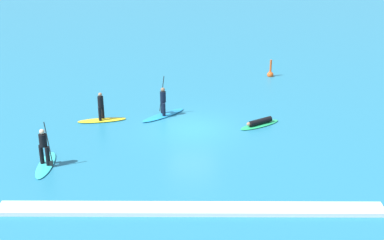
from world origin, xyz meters
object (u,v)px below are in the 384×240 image
at_px(surfer_on_green_board, 260,123).
at_px(surfer_on_blue_board, 163,110).
at_px(surfer_on_yellow_board, 101,114).
at_px(surfer_on_teal_board, 45,156).
at_px(marker_buoy, 270,73).

relative_size(surfer_on_green_board, surfer_on_blue_board, 0.94).
distance_m(surfer_on_yellow_board, surfer_on_green_board, 8.89).
relative_size(surfer_on_yellow_board, surfer_on_teal_board, 0.99).
xyz_separation_m(surfer_on_yellow_board, marker_buoy, (10.68, 8.66, -0.19)).
bearing_deg(surfer_on_teal_board, surfer_on_green_board, 113.53).
distance_m(surfer_on_teal_board, marker_buoy, 18.91).
distance_m(surfer_on_green_board, surfer_on_teal_board, 11.70).
bearing_deg(marker_buoy, surfer_on_teal_board, -130.88).
bearing_deg(surfer_on_teal_board, surfer_on_blue_board, 139.53).
height_order(surfer_on_green_board, surfer_on_teal_board, surfer_on_teal_board).
bearing_deg(marker_buoy, surfer_on_green_board, -101.09).
bearing_deg(surfer_on_yellow_board, surfer_on_blue_board, -178.52).
bearing_deg(surfer_on_blue_board, surfer_on_green_board, -59.29).
distance_m(surfer_on_yellow_board, marker_buoy, 13.75).
xyz_separation_m(surfer_on_blue_board, marker_buoy, (7.24, 7.86, -0.17)).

